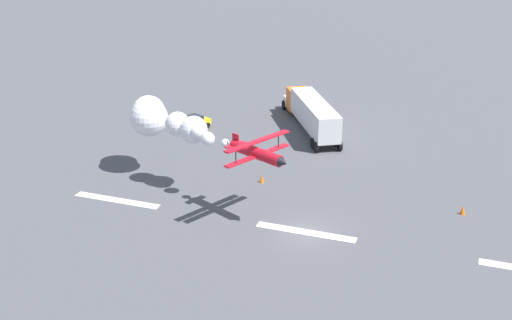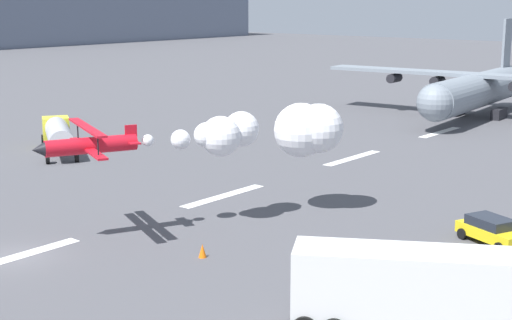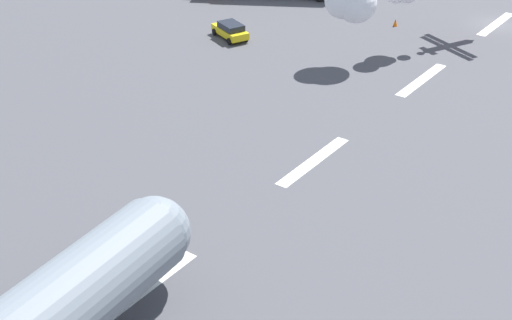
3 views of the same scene
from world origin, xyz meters
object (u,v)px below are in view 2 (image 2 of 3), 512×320
object	(u,v)px
stunt_biplane_red	(275,131)
cargo_transport_plane	(473,90)
traffic_cone_far	(202,251)
fuel_tanker_truck	(58,134)
semi_truck_orange	(476,291)
followme_car_yellow	(492,230)

from	to	relation	value
stunt_biplane_red	cargo_transport_plane	bearing A→B (deg)	8.86
cargo_transport_plane	traffic_cone_far	distance (m)	55.49
cargo_transport_plane	traffic_cone_far	world-z (taller)	cargo_transport_plane
fuel_tanker_truck	cargo_transport_plane	bearing A→B (deg)	-25.98
fuel_tanker_truck	traffic_cone_far	bearing A→B (deg)	-112.88
semi_truck_orange	followme_car_yellow	distance (m)	13.41
semi_truck_orange	traffic_cone_far	bearing A→B (deg)	88.71
stunt_biplane_red	traffic_cone_far	bearing A→B (deg)	-168.01
stunt_biplane_red	followme_car_yellow	world-z (taller)	stunt_biplane_red
fuel_tanker_truck	followme_car_yellow	distance (m)	40.66
cargo_transport_plane	semi_truck_orange	xyz separation A→B (m)	(-55.02, -24.59, -1.25)
semi_truck_orange	fuel_tanker_truck	xyz separation A→B (m)	(12.83, 45.15, -0.39)
semi_truck_orange	fuel_tanker_truck	distance (m)	46.94
followme_car_yellow	traffic_cone_far	xyz separation A→B (m)	(-12.21, 11.08, -0.44)
traffic_cone_far	semi_truck_orange	bearing A→B (deg)	-91.29
followme_car_yellow	stunt_biplane_red	bearing A→B (deg)	105.37
stunt_biplane_red	followme_car_yellow	xyz separation A→B (m)	(3.55, -12.92, -4.75)
cargo_transport_plane	semi_truck_orange	distance (m)	60.28
semi_truck_orange	traffic_cone_far	xyz separation A→B (m)	(0.35, 15.58, -1.77)
semi_truck_orange	fuel_tanker_truck	size ratio (longest dim) A/B	1.54
fuel_tanker_truck	followme_car_yellow	size ratio (longest dim) A/B	2.17
cargo_transport_plane	stunt_biplane_red	xyz separation A→B (m)	(-46.01, -7.17, 2.16)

